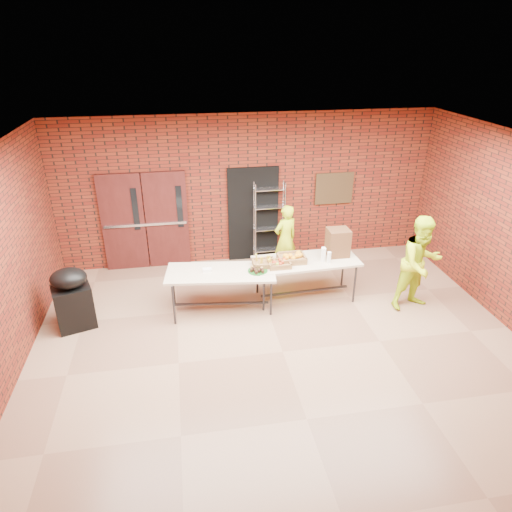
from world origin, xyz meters
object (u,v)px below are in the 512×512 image
Objects in this scene: covered_grill at (72,298)px; volunteer_man at (420,263)px; table_right at (306,263)px; coffee_dispenser at (338,242)px; volunteer_woman at (285,239)px; wire_rack at (269,222)px; table_left at (221,275)px.

covered_grill is 0.62× the size of volunteer_man.
covered_grill is at bearing -179.41° from table_right.
table_right is 0.72m from coffee_dispenser.
coffee_dispenser is (0.63, 0.11, 0.33)m from table_right.
volunteer_woman reaches higher than table_right.
coffee_dispenser is 4.84m from covered_grill.
volunteer_man is (1.93, -0.65, 0.16)m from table_right.
volunteer_woman is at bearing 93.86° from table_right.
wire_rack is 3.42× the size of coffee_dispenser.
table_right is 1.34× the size of volunteer_woman.
wire_rack is at bearing 122.49° from volunteer_man.
volunteer_woman reaches higher than covered_grill.
volunteer_woman is 2.73m from volunteer_man.
volunteer_woman is 0.84× the size of volunteer_man.
volunteer_woman is at bearing -69.75° from wire_rack.
coffee_dispenser is (2.25, 0.28, 0.34)m from table_left.
table_left is 1.35× the size of volunteer_woman.
wire_rack reaches higher than coffee_dispenser.
covered_grill is at bearing -152.68° from wire_rack.
table_left is at bearing -172.80° from coffee_dispenser.
table_left is at bearing -123.81° from wire_rack.
volunteer_man is at bearing -46.37° from wire_rack.
wire_rack is at bearing 9.64° from covered_grill.
wire_rack is 0.91× the size of table_right.
table_left is 1.98m from volunteer_woman.
table_right reaches higher than table_left.
volunteer_man is (2.29, -2.38, -0.01)m from wire_rack.
covered_grill is (-4.80, -0.37, -0.51)m from coffee_dispenser.
covered_grill is 6.12m from volunteer_man.
coffee_dispenser is at bearing 138.20° from volunteer_man.
table_left is 1.01× the size of table_right.
wire_rack reaches higher than table_left.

